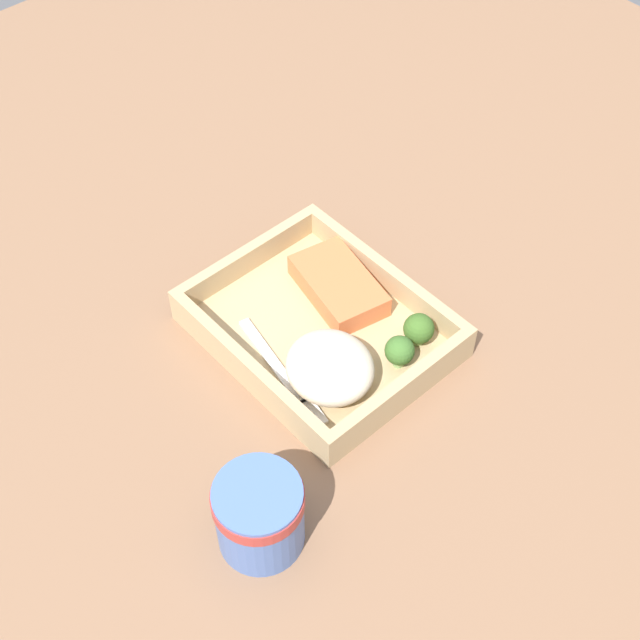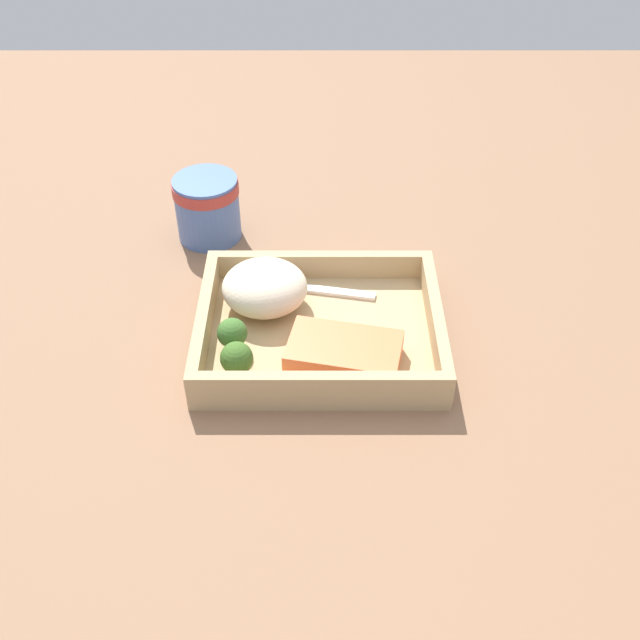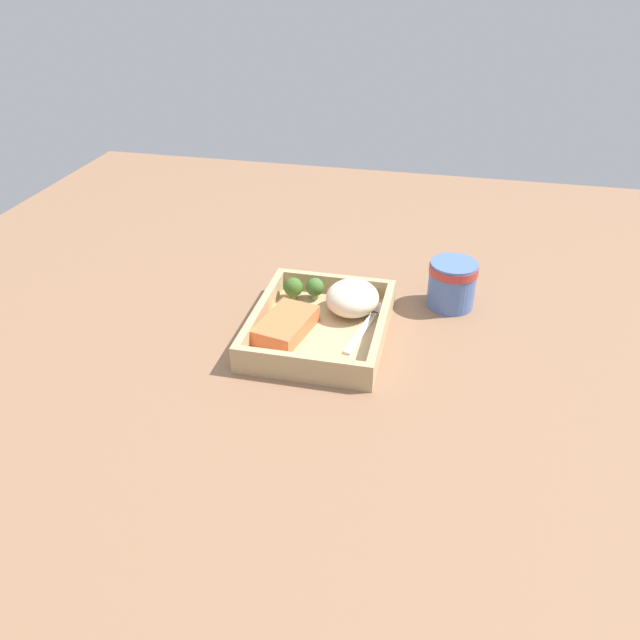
% 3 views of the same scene
% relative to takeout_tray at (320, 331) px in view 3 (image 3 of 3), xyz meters
% --- Properties ---
extents(ground_plane, '(1.60, 1.60, 0.02)m').
position_rel_takeout_tray_xyz_m(ground_plane, '(0.00, 0.00, -0.02)').
color(ground_plane, '#856146').
extents(takeout_tray, '(0.25, 0.20, 0.01)m').
position_rel_takeout_tray_xyz_m(takeout_tray, '(0.00, 0.00, 0.00)').
color(takeout_tray, tan).
rests_on(takeout_tray, ground_plane).
extents(tray_rim, '(0.25, 0.20, 0.03)m').
position_rel_takeout_tray_xyz_m(tray_rim, '(0.00, 0.00, 0.02)').
color(tray_rim, tan).
rests_on(tray_rim, takeout_tray).
extents(salmon_fillet, '(0.12, 0.09, 0.03)m').
position_rel_takeout_tray_xyz_m(salmon_fillet, '(-0.02, 0.05, 0.02)').
color(salmon_fillet, '#EA6F3E').
rests_on(salmon_fillet, takeout_tray).
extents(mashed_potatoes, '(0.09, 0.08, 0.05)m').
position_rel_takeout_tray_xyz_m(mashed_potatoes, '(0.06, -0.04, 0.03)').
color(mashed_potatoes, beige).
rests_on(mashed_potatoes, takeout_tray).
extents(broccoli_floret_1, '(0.03, 0.03, 0.04)m').
position_rel_takeout_tray_xyz_m(broccoli_floret_1, '(0.09, 0.03, 0.03)').
color(broccoli_floret_1, '#83AA67').
rests_on(broccoli_floret_1, takeout_tray).
extents(broccoli_floret_2, '(0.03, 0.03, 0.04)m').
position_rel_takeout_tray_xyz_m(broccoli_floret_2, '(0.08, 0.06, 0.03)').
color(broccoli_floret_2, '#769957').
rests_on(broccoli_floret_2, takeout_tray).
extents(fork, '(0.16, 0.05, 0.00)m').
position_rel_takeout_tray_xyz_m(fork, '(0.02, -0.07, 0.01)').
color(fork, white).
rests_on(fork, takeout_tray).
extents(paper_cup, '(0.08, 0.08, 0.08)m').
position_rel_takeout_tray_xyz_m(paper_cup, '(0.14, -0.19, 0.04)').
color(paper_cup, '#4B6BAF').
rests_on(paper_cup, ground_plane).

